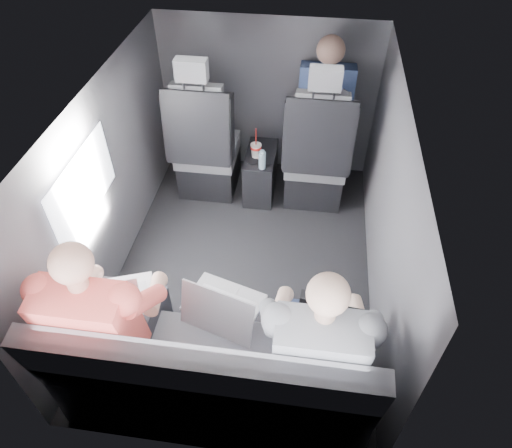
# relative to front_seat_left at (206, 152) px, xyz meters

# --- Properties ---
(floor) EXTENTS (2.60, 2.60, 0.00)m
(floor) POSITION_rel_front_seat_left_xyz_m (0.45, -0.84, -0.40)
(floor) COLOR black
(floor) RESTS_ON ground
(ceiling) EXTENTS (2.60, 2.60, 0.00)m
(ceiling) POSITION_rel_front_seat_left_xyz_m (0.45, -0.84, 0.95)
(ceiling) COLOR #B2B2AD
(ceiling) RESTS_ON panel_back
(panel_left) EXTENTS (0.02, 2.60, 1.35)m
(panel_left) POSITION_rel_front_seat_left_xyz_m (-0.45, -0.84, 0.27)
(panel_left) COLOR #56565B
(panel_left) RESTS_ON floor
(panel_right) EXTENTS (0.02, 2.60, 1.35)m
(panel_right) POSITION_rel_front_seat_left_xyz_m (1.35, -0.84, 0.27)
(panel_right) COLOR #56565B
(panel_right) RESTS_ON floor
(panel_front) EXTENTS (1.80, 0.02, 1.35)m
(panel_front) POSITION_rel_front_seat_left_xyz_m (0.45, 0.46, 0.27)
(panel_front) COLOR #56565B
(panel_front) RESTS_ON floor
(panel_back) EXTENTS (1.80, 0.02, 1.35)m
(panel_back) POSITION_rel_front_seat_left_xyz_m (0.45, -2.14, 0.27)
(panel_back) COLOR #56565B
(panel_back) RESTS_ON floor
(side_window) EXTENTS (0.02, 0.75, 0.42)m
(side_window) POSITION_rel_front_seat_left_xyz_m (-0.43, -1.14, 0.50)
(side_window) COLOR white
(side_window) RESTS_ON panel_left
(seatbelt) EXTENTS (0.35, 0.11, 0.59)m
(seatbelt) POSITION_rel_front_seat_left_xyz_m (0.90, -0.17, 0.40)
(seatbelt) COLOR black
(seatbelt) RESTS_ON front_seat_right
(front_seat_left) EXTENTS (0.52, 0.58, 1.26)m
(front_seat_left) POSITION_rel_front_seat_left_xyz_m (0.00, 0.00, 0.00)
(front_seat_left) COLOR black
(front_seat_left) RESTS_ON floor
(front_seat_right) EXTENTS (0.52, 0.58, 1.26)m
(front_seat_right) POSITION_rel_front_seat_left_xyz_m (0.90, 0.00, 0.00)
(front_seat_right) COLOR black
(front_seat_right) RESTS_ON floor
(center_console) EXTENTS (0.24, 0.48, 0.41)m
(center_console) POSITION_rel_front_seat_left_xyz_m (0.45, 0.04, -0.20)
(center_console) COLOR black
(center_console) RESTS_ON floor
(rear_bench) EXTENTS (1.60, 0.57, 0.92)m
(rear_bench) POSITION_rel_front_seat_left_xyz_m (0.45, -1.90, -0.09)
(rear_bench) COLOR slate
(rear_bench) RESTS_ON floor
(soda_cup) EXTENTS (0.09, 0.09, 0.27)m
(soda_cup) POSITION_rel_front_seat_left_xyz_m (0.42, -0.02, 0.07)
(soda_cup) COLOR white
(soda_cup) RESTS_ON center_console
(water_bottle) EXTENTS (0.06, 0.06, 0.16)m
(water_bottle) POSITION_rel_front_seat_left_xyz_m (0.48, -0.15, 0.07)
(water_bottle) COLOR #ABCBE7
(water_bottle) RESTS_ON center_console
(laptop_white) EXTENTS (0.38, 0.40, 0.24)m
(laptop_white) POSITION_rel_front_seat_left_xyz_m (-0.09, -1.68, 0.23)
(laptop_white) COLOR silver
(laptop_white) RESTS_ON passenger_rear_left
(laptop_silver) EXTENTS (0.45, 0.45, 0.27)m
(laptop_silver) POSITION_rel_front_seat_left_xyz_m (0.47, -1.67, 0.24)
(laptop_silver) COLOR #A6A6AB
(laptop_silver) RESTS_ON rear_bench
(laptop_black) EXTENTS (0.33, 0.30, 0.22)m
(laptop_black) POSITION_rel_front_seat_left_xyz_m (1.01, -1.64, 0.23)
(laptop_black) COLOR black
(laptop_black) RESTS_ON passenger_rear_right
(passenger_rear_left) EXTENTS (0.52, 0.64, 1.25)m
(passenger_rear_left) POSITION_rel_front_seat_left_xyz_m (-0.08, -1.81, 0.24)
(passenger_rear_left) COLOR #303035
(passenger_rear_left) RESTS_ON rear_bench
(passenger_rear_right) EXTENTS (0.50, 0.62, 1.23)m
(passenger_rear_right) POSITION_rel_front_seat_left_xyz_m (0.96, -1.81, 0.23)
(passenger_rear_right) COLOR navy
(passenger_rear_right) RESTS_ON rear_bench
(passenger_front_right) EXTENTS (0.42, 0.42, 0.87)m
(passenger_front_right) POSITION_rel_front_seat_left_xyz_m (0.93, 0.26, 0.36)
(passenger_front_right) COLOR navy
(passenger_front_right) RESTS_ON front_seat_right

